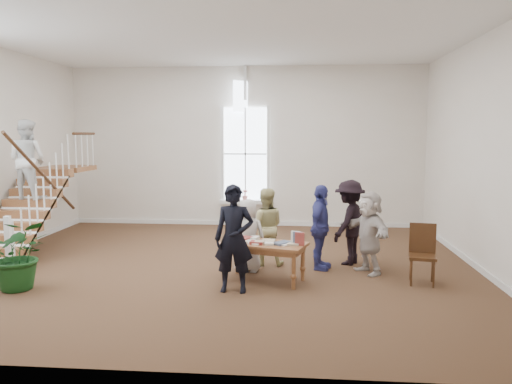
# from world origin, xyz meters

# --- Properties ---
(ground) EXTENTS (10.00, 10.00, 0.00)m
(ground) POSITION_xyz_m (0.00, 0.00, 0.00)
(ground) COLOR #4C301E
(ground) RESTS_ON ground
(room_shell) EXTENTS (10.49, 10.00, 10.00)m
(room_shell) POSITION_xyz_m (-0.00, 4.39, 0.40)
(room_shell) COLOR silver
(room_shell) RESTS_ON ground
(staircase) EXTENTS (1.10, 4.10, 2.92)m
(staircase) POSITION_xyz_m (-4.34, 0.75, 1.62)
(staircase) COLOR brown
(staircase) RESTS_ON ground
(library_table) EXTENTS (1.63, 1.14, 0.75)m
(library_table) POSITION_xyz_m (0.90, -0.96, 0.61)
(library_table) COLOR brown
(library_table) RESTS_ON ground
(police_officer) EXTENTS (0.67, 0.45, 1.79)m
(police_officer) POSITION_xyz_m (0.46, -1.61, 0.90)
(police_officer) COLOR black
(police_officer) RESTS_ON ground
(elderly_woman) EXTENTS (0.74, 0.54, 1.39)m
(elderly_woman) POSITION_xyz_m (0.56, -0.36, 0.70)
(elderly_woman) COLOR beige
(elderly_woman) RESTS_ON ground
(person_yellow) EXTENTS (0.79, 0.63, 1.55)m
(person_yellow) POSITION_xyz_m (0.86, 0.14, 0.77)
(person_yellow) COLOR #C8BD7D
(person_yellow) RESTS_ON ground
(woman_cluster_a) EXTENTS (0.64, 1.04, 1.65)m
(woman_cluster_a) POSITION_xyz_m (1.94, -0.09, 0.82)
(woman_cluster_a) COLOR #373B85
(woman_cluster_a) RESTS_ON ground
(woman_cluster_b) EXTENTS (1.10, 1.27, 1.70)m
(woman_cluster_b) POSITION_xyz_m (2.54, 0.36, 0.85)
(woman_cluster_b) COLOR black
(woman_cluster_b) RESTS_ON ground
(woman_cluster_c) EXTENTS (1.05, 1.50, 1.56)m
(woman_cluster_c) POSITION_xyz_m (2.84, -0.29, 0.78)
(woman_cluster_c) COLOR beige
(woman_cluster_c) RESTS_ON ground
(floor_plant) EXTENTS (1.33, 1.24, 1.20)m
(floor_plant) POSITION_xyz_m (-3.16, -1.80, 0.60)
(floor_plant) COLOR #133D16
(floor_plant) RESTS_ON ground
(side_chair) EXTENTS (0.53, 0.53, 1.05)m
(side_chair) POSITION_xyz_m (3.70, -0.83, 0.59)
(side_chair) COLOR #391B0F
(side_chair) RESTS_ON ground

